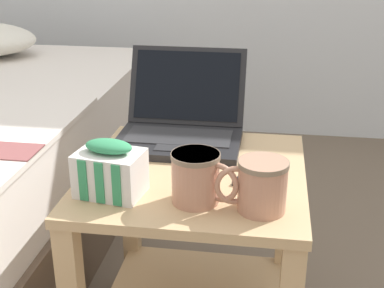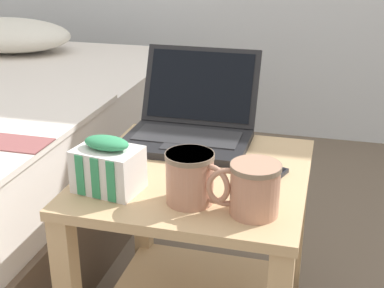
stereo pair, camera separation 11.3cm
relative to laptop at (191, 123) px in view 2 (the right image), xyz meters
name	(u,v)px [view 2 (the right image)]	position (x,y,z in m)	size (l,w,h in m)	color
bedside_table	(196,241)	(0.06, -0.19, -0.23)	(0.49, 0.51, 0.50)	tan
laptop	(191,123)	(0.00, 0.00, 0.00)	(0.31, 0.30, 0.21)	black
mug_front_left	(191,176)	(0.09, -0.33, 0.01)	(0.14, 0.10, 0.10)	tan
mug_front_right	(253,186)	(0.21, -0.35, 0.01)	(0.14, 0.10, 0.10)	tan
snack_bag	(108,167)	(-0.09, -0.32, 0.01)	(0.14, 0.11, 0.12)	silver
cell_phone	(260,178)	(0.21, -0.20, -0.04)	(0.11, 0.15, 0.01)	black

